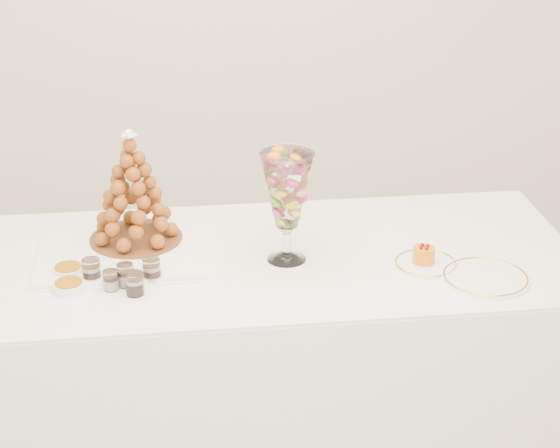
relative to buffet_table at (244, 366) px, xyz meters
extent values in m
cube|color=white|center=(0.00, 0.00, -0.01)|extent=(2.20, 0.93, 0.82)
cube|color=white|center=(0.00, 0.00, 0.41)|extent=(2.19, 0.93, 0.01)
cube|color=white|center=(-0.39, 0.04, 0.42)|extent=(0.54, 0.41, 0.02)
cylinder|color=white|center=(0.14, -0.02, 0.42)|extent=(0.13, 0.13, 0.02)
cylinder|color=white|center=(0.14, -0.02, 0.48)|extent=(0.03, 0.03, 0.09)
sphere|color=white|center=(0.14, -0.02, 0.52)|extent=(0.04, 0.04, 0.04)
cylinder|color=white|center=(0.58, -0.11, 0.42)|extent=(0.20, 0.20, 0.01)
cylinder|color=white|center=(0.74, -0.22, 0.42)|extent=(0.27, 0.27, 0.01)
cylinder|color=white|center=(-0.47, -0.12, 0.45)|extent=(0.06, 0.06, 0.08)
cylinder|color=white|center=(-0.36, -0.15, 0.45)|extent=(0.06, 0.06, 0.07)
cylinder|color=white|center=(-0.28, -0.13, 0.45)|extent=(0.06, 0.06, 0.07)
cylinder|color=white|center=(-0.41, -0.18, 0.45)|extent=(0.05, 0.05, 0.06)
cylinder|color=white|center=(-0.33, -0.21, 0.45)|extent=(0.06, 0.06, 0.07)
cylinder|color=white|center=(-0.54, -0.07, 0.43)|extent=(0.09, 0.09, 0.03)
cylinder|color=white|center=(-0.53, -0.18, 0.43)|extent=(0.09, 0.09, 0.03)
cylinder|color=brown|center=(-0.34, 0.14, 0.44)|extent=(0.31, 0.31, 0.01)
cone|color=brown|center=(-0.34, 0.14, 0.62)|extent=(0.28, 0.28, 0.37)
sphere|color=white|center=(-0.34, 0.14, 0.79)|extent=(0.04, 0.04, 0.04)
cylinder|color=orange|center=(0.57, -0.10, 0.45)|extent=(0.07, 0.07, 0.05)
sphere|color=maroon|center=(0.58, -0.10, 0.48)|extent=(0.01, 0.01, 0.01)
sphere|color=maroon|center=(0.57, -0.09, 0.48)|extent=(0.01, 0.01, 0.01)
sphere|color=maroon|center=(0.56, -0.11, 0.48)|extent=(0.01, 0.01, 0.01)
sphere|color=maroon|center=(0.57, -0.11, 0.48)|extent=(0.01, 0.01, 0.01)
camera|label=1|loc=(-0.13, -2.69, 1.77)|focal=60.00mm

